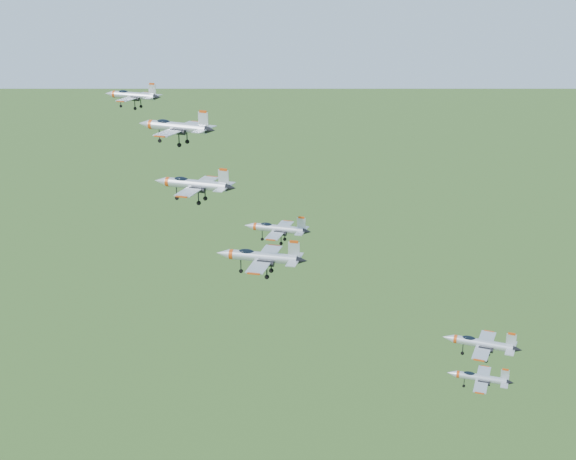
# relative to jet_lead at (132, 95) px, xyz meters

# --- Properties ---
(jet_lead) EXTENTS (10.55, 8.77, 2.82)m
(jet_lead) POSITION_rel_jet_lead_xyz_m (0.00, 0.00, 0.00)
(jet_lead) COLOR #B1B6BF
(jet_left_high) EXTENTS (12.38, 10.34, 3.31)m
(jet_left_high) POSITION_rel_jet_lead_xyz_m (14.65, -17.54, -0.76)
(jet_left_high) COLOR #B1B6BF
(jet_right_high) EXTENTS (11.24, 9.30, 3.01)m
(jet_right_high) POSITION_rel_jet_lead_xyz_m (21.98, -30.09, -5.08)
(jet_right_high) COLOR #B1B6BF
(jet_left_low) EXTENTS (11.07, 9.12, 2.96)m
(jet_left_low) POSITION_rel_jet_lead_xyz_m (26.27, -6.45, -18.69)
(jet_left_low) COLOR #B1B6BF
(jet_right_low) EXTENTS (12.59, 10.34, 3.38)m
(jet_right_low) POSITION_rel_jet_lead_xyz_m (29.32, -25.81, -15.77)
(jet_right_low) COLOR #B1B6BF
(jet_trail) EXTENTS (10.95, 9.13, 2.93)m
(jet_trail) POSITION_rel_jet_lead_xyz_m (58.67, -18.53, -28.47)
(jet_trail) COLOR #B1B6BF
(jet_extra) EXTENTS (10.48, 8.67, 2.80)m
(jet_extra) POSITION_rel_jet_lead_xyz_m (59.06, -6.08, -40.76)
(jet_extra) COLOR #B1B6BF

